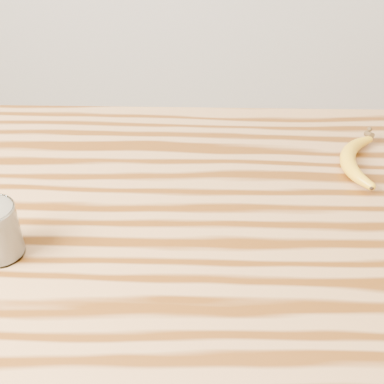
# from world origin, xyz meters

# --- Properties ---
(table) EXTENTS (1.20, 0.80, 0.90)m
(table) POSITION_xyz_m (0.00, 0.00, 0.77)
(table) COLOR #A77543
(table) RESTS_ON ground
(banana) EXTENTS (0.15, 0.28, 0.03)m
(banana) POSITION_xyz_m (0.32, 0.15, 0.92)
(banana) COLOR gold
(banana) RESTS_ON table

